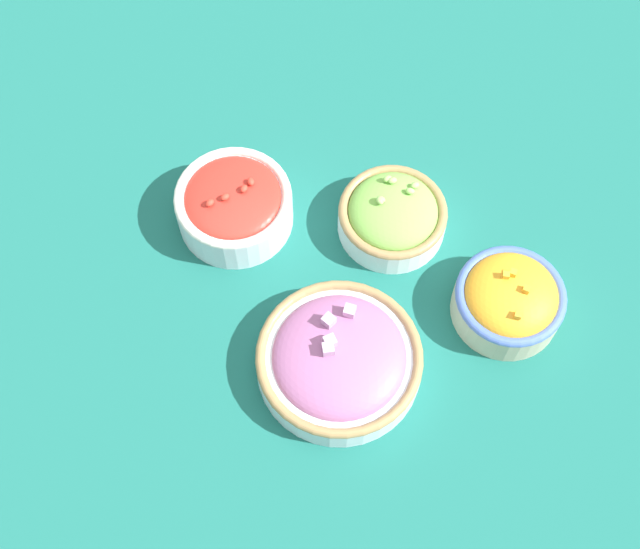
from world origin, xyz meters
TOP-DOWN VIEW (x-y plane):
  - ground_plane at (0.00, 0.00)m, footprint 3.00×3.00m
  - bowl_cherry_tomatoes at (0.14, 0.03)m, footprint 0.15×0.15m
  - bowl_red_onion at (-0.10, 0.05)m, footprint 0.19×0.19m
  - bowl_lettuce at (0.01, -0.12)m, footprint 0.14×0.14m
  - bowl_squash at (-0.17, -0.16)m, footprint 0.13×0.13m

SIDE VIEW (x-z plane):
  - ground_plane at x=0.00m, z-range 0.00..0.00m
  - bowl_red_onion at x=-0.10m, z-range -0.01..0.06m
  - bowl_lettuce at x=0.01m, z-range 0.00..0.06m
  - bowl_squash at x=-0.17m, z-range 0.00..0.07m
  - bowl_cherry_tomatoes at x=0.14m, z-range 0.00..0.07m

